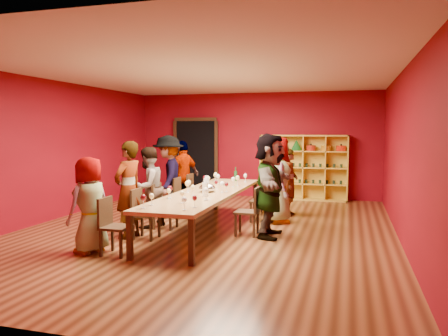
{
  "coord_description": "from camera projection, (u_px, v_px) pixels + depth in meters",
  "views": [
    {
      "loc": [
        2.62,
        -7.89,
        1.94
      ],
      "look_at": [
        0.13,
        0.74,
        1.15
      ],
      "focal_mm": 35.0,
      "sensor_mm": 36.0,
      "label": 1
    }
  ],
  "objects": [
    {
      "name": "carafe_a",
      "position": [
        207.0,
        183.0,
        8.64
      ],
      "size": [
        0.13,
        0.13,
        0.28
      ],
      "color": "white",
      "rests_on": "tasting_table"
    },
    {
      "name": "wine_bottle",
      "position": [
        236.0,
        176.0,
        10.16
      ],
      "size": [
        0.1,
        0.1,
        0.32
      ],
      "color": "#14371A",
      "rests_on": "tasting_table"
    },
    {
      "name": "wine_glass_8",
      "position": [
        206.0,
        191.0,
        7.35
      ],
      "size": [
        0.09,
        0.09,
        0.22
      ],
      "color": "white",
      "rests_on": "tasting_table"
    },
    {
      "name": "wine_glass_18",
      "position": [
        195.0,
        199.0,
        6.68
      ],
      "size": [
        0.08,
        0.08,
        0.19
      ],
      "color": "white",
      "rests_on": "tasting_table"
    },
    {
      "name": "shelving_unit",
      "position": [
        303.0,
        164.0,
        12.11
      ],
      "size": [
        2.4,
        0.4,
        1.8
      ],
      "color": "gold",
      "rests_on": "ground"
    },
    {
      "name": "person_right_3",
      "position": [
        278.0,
        180.0,
        9.09
      ],
      "size": [
        0.73,
        0.98,
        1.79
      ],
      "primitive_type": "imported",
      "rotation": [
        0.0,
        0.0,
        1.89
      ],
      "color": "beige",
      "rests_on": "ground"
    },
    {
      "name": "wine_glass_12",
      "position": [
        169.0,
        191.0,
        7.5
      ],
      "size": [
        0.08,
        0.08,
        0.19
      ],
      "color": "white",
      "rests_on": "tasting_table"
    },
    {
      "name": "wine_glass_17",
      "position": [
        245.0,
        176.0,
        9.9
      ],
      "size": [
        0.08,
        0.08,
        0.19
      ],
      "color": "white",
      "rests_on": "tasting_table"
    },
    {
      "name": "wine_glass_4",
      "position": [
        218.0,
        177.0,
        9.66
      ],
      "size": [
        0.08,
        0.08,
        0.21
      ],
      "color": "white",
      "rests_on": "tasting_table"
    },
    {
      "name": "carafe_b",
      "position": [
        205.0,
        189.0,
        7.82
      ],
      "size": [
        0.13,
        0.13,
        0.29
      ],
      "color": "white",
      "rests_on": "tasting_table"
    },
    {
      "name": "wine_glass_2",
      "position": [
        215.0,
        176.0,
        10.1
      ],
      "size": [
        0.07,
        0.07,
        0.18
      ],
      "color": "white",
      "rests_on": "tasting_table"
    },
    {
      "name": "wine_glass_0",
      "position": [
        216.0,
        175.0,
        10.18
      ],
      "size": [
        0.08,
        0.08,
        0.2
      ],
      "color": "white",
      "rests_on": "tasting_table"
    },
    {
      "name": "person_left_0",
      "position": [
        90.0,
        205.0,
        6.86
      ],
      "size": [
        0.62,
        0.83,
        1.52
      ],
      "primitive_type": "imported",
      "rotation": [
        0.0,
        0.0,
        -1.9
      ],
      "color": "#545359",
      "rests_on": "ground"
    },
    {
      "name": "wine_glass_23",
      "position": [
        238.0,
        178.0,
        9.29
      ],
      "size": [
        0.09,
        0.09,
        0.22
      ],
      "color": "white",
      "rests_on": "tasting_table"
    },
    {
      "name": "person_left_3",
      "position": [
        168.0,
        176.0,
        9.65
      ],
      "size": [
        0.83,
        1.27,
        1.82
      ],
      "primitive_type": "imported",
      "rotation": [
        0.0,
        0.0,
        -1.25
      ],
      "color": "#6085C7",
      "rests_on": "ground"
    },
    {
      "name": "chair_person_right_3",
      "position": [
        264.0,
        198.0,
        9.21
      ],
      "size": [
        0.42,
        0.42,
        0.89
      ],
      "color": "black",
      "rests_on": "ground"
    },
    {
      "name": "person_left_2",
      "position": [
        148.0,
        187.0,
        8.63
      ],
      "size": [
        0.62,
        0.86,
        1.6
      ],
      "primitive_type": "imported",
      "rotation": [
        0.0,
        0.0,
        -1.84
      ],
      "color": "white",
      "rests_on": "ground"
    },
    {
      "name": "wine_glass_1",
      "position": [
        189.0,
        183.0,
        8.47
      ],
      "size": [
        0.09,
        0.09,
        0.22
      ],
      "color": "white",
      "rests_on": "tasting_table"
    },
    {
      "name": "wine_glass_15",
      "position": [
        222.0,
        184.0,
        8.27
      ],
      "size": [
        0.09,
        0.09,
        0.22
      ],
      "color": "white",
      "rests_on": "tasting_table"
    },
    {
      "name": "wine_glass_14",
      "position": [
        245.0,
        175.0,
        10.05
      ],
      "size": [
        0.08,
        0.08,
        0.21
      ],
      "color": "white",
      "rests_on": "tasting_table"
    },
    {
      "name": "doorway",
      "position": [
        196.0,
        157.0,
        13.09
      ],
      "size": [
        1.4,
        0.17,
        2.3
      ],
      "color": "black",
      "rests_on": "ground"
    },
    {
      "name": "wine_glass_11",
      "position": [
        152.0,
        197.0,
        6.86
      ],
      "size": [
        0.08,
        0.08,
        0.19
      ],
      "color": "white",
      "rests_on": "tasting_table"
    },
    {
      "name": "wine_glass_16",
      "position": [
        233.0,
        180.0,
        9.11
      ],
      "size": [
        0.08,
        0.08,
        0.21
      ],
      "color": "white",
      "rests_on": "tasting_table"
    },
    {
      "name": "chair_person_left_2",
      "position": [
        162.0,
        203.0,
        8.58
      ],
      "size": [
        0.42,
        0.42,
        0.89
      ],
      "color": "black",
      "rests_on": "ground"
    },
    {
      "name": "wine_glass_22",
      "position": [
        206.0,
        192.0,
        7.44
      ],
      "size": [
        0.07,
        0.07,
        0.18
      ],
      "color": "white",
      "rests_on": "tasting_table"
    },
    {
      "name": "wine_glass_21",
      "position": [
        184.0,
        200.0,
        6.46
      ],
      "size": [
        0.08,
        0.08,
        0.2
      ],
      "color": "white",
      "rests_on": "tasting_table"
    },
    {
      "name": "chair_person_left_0",
      "position": [
        112.0,
        223.0,
        6.78
      ],
      "size": [
        0.42,
        0.42,
        0.89
      ],
      "color": "black",
      "rests_on": "ground"
    },
    {
      "name": "wine_glass_5",
      "position": [
        187.0,
        184.0,
        8.3
      ],
      "size": [
        0.09,
        0.09,
        0.22
      ],
      "color": "white",
      "rests_on": "tasting_table"
    },
    {
      "name": "chair_person_right_4",
      "position": [
        271.0,
        193.0,
        10.01
      ],
      "size": [
        0.42,
        0.42,
        0.89
      ],
      "color": "black",
      "rests_on": "ground"
    },
    {
      "name": "chair_person_left_3",
      "position": [
        182.0,
        195.0,
        9.6
      ],
      "size": [
        0.42,
        0.42,
        0.89
      ],
      "color": "black",
      "rests_on": "ground"
    },
    {
      "name": "person_left_4",
      "position": [
        183.0,
        176.0,
        10.43
      ],
      "size": [
        0.8,
        1.08,
        1.68
      ],
      "primitive_type": "imported",
      "rotation": [
        0.0,
        0.0,
        -1.97
      ],
      "color": "#D18C8F",
      "rests_on": "ground"
    },
    {
      "name": "person_left_1",
      "position": [
        128.0,
        190.0,
        7.81
      ],
      "size": [
        0.6,
        0.72,
        1.74
      ],
      "primitive_type": "imported",
      "rotation": [
        0.0,
        0.0,
        -1.8
      ],
      "color": "#161A3C",
      "rests_on": "ground"
    },
    {
      "name": "chair_person_left_1",
      "position": [
        142.0,
        211.0,
        7.77
      ],
      "size": [
        0.42,
        0.42,
        0.89
      ],
      "color": "black",
      "rests_on": "ground"
    },
    {
      "name": "spittoon_bowl",
      "position": [
        207.0,
        188.0,
        8.35
      ],
      "size": [
        0.32,
        0.32,
        0.18
      ],
      "primitive_type": "ellipsoid",
      "color": "silver",
      "rests_on": "tasting_table"
    },
    {
      "name": "tasting_table",
      "position": [
        207.0,
        194.0,
        8.38
      ],
      "size": [
        1.1,
        4.5,
        0.75
      ],
      "color": "#A97C46",
      "rests_on": "ground"
    },
    {
      "name": "wine_glass_10",
      "position": [
        216.0,
        183.0,
        8.75
      ],
      "size": [
        0.07,
        0.07,
        0.18
      ],
      "color": "white",
      "rests_on": "tasting_table"
    },
    {
      "name": "wine_glass_13",
      "position": [
        143.0,
        198.0,
        6.59
      ],
      "size": [
        0.09,
        0.09,
        0.22
      ],
      "color": "white",
      "rests_on": "tasting_table"
    },
    {
      "name": "wine_glass_9",
      "position": [
        193.0,
        188.0,
        7.88
      ],
      "size": [
        0.08,
        0.08,
        0.2
      ],
      "color": "white",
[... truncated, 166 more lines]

